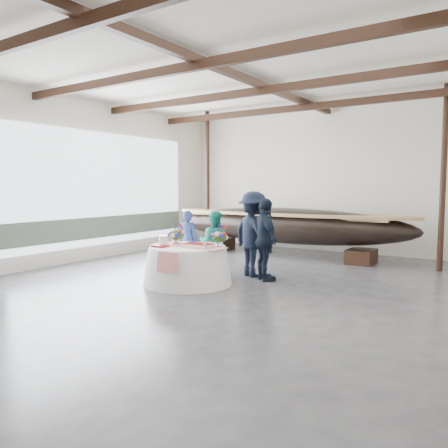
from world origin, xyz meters
The scene contains 13 objects.
floor centered at (0.00, 0.00, 0.00)m, with size 10.00×12.00×0.01m, color #3D3D42.
wall_back centered at (0.00, 6.00, 2.25)m, with size 10.00×0.02×4.50m, color silver.
wall_left centered at (-5.00, 0.00, 2.25)m, with size 0.02×12.00×4.50m, color silver.
ceiling centered at (0.00, 0.00, 4.50)m, with size 10.00×12.00×0.01m, color white.
pavilion_structure centered at (0.00, 0.75, 4.00)m, with size 9.80×11.76×4.50m.
open_bay centered at (-4.95, 1.00, 1.83)m, with size 0.03×7.00×3.20m.
longboat_display centered at (-0.71, 4.26, 0.92)m, with size 7.67×1.53×1.44m.
banquet_table centered at (-0.78, -0.25, 0.40)m, with size 1.89×1.89×0.81m.
tabletop_items centered at (-0.76, -0.09, 0.96)m, with size 1.76×1.04×0.40m.
guest_woman_blue centered at (-1.75, 0.98, 0.74)m, with size 0.54×0.35×1.48m, color navy.
guest_woman_teal centered at (-0.96, 0.98, 0.75)m, with size 0.73×0.57×1.50m, color teal.
guest_man_left centered at (-0.01, 1.20, 0.98)m, with size 1.27×0.73×1.96m, color black.
guest_man_right centered at (0.44, 0.94, 0.91)m, with size 1.07×0.44×1.82m, color black.
Camera 1 is at (4.92, -7.47, 2.08)m, focal length 35.00 mm.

